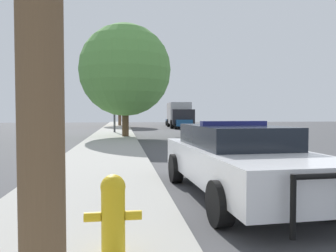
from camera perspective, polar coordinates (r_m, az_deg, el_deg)
The scene contains 9 objects.
sidewalk_left at distance 6.40m, azimuth -13.76°, elevation -12.04°, with size 3.00×110.00×0.13m.
police_car at distance 6.61m, azimuth 11.97°, elevation -5.51°, with size 2.25×5.20×1.48m.
fire_hydrant at distance 3.62m, azimuth -9.53°, elevation -14.60°, with size 0.60×0.26×0.86m.
traffic_light at distance 26.66m, azimuth -6.03°, elevation 5.87°, with size 3.66×0.35×4.52m.
car_background_oncoming at distance 35.48m, azimuth 2.33°, elevation 0.77°, with size 1.96×4.66×1.41m.
car_background_distant at distance 43.37m, azimuth 1.13°, elevation 0.94°, with size 2.00×4.13×1.28m.
box_truck at distance 38.23m, azimuth 1.98°, elevation 2.10°, with size 2.95×7.99×2.90m.
tree_sidewalk_far at distance 41.80m, azimuth -8.43°, elevation 6.73°, with size 5.55×5.55×7.61m.
tree_sidewalk_mid at distance 22.01m, azimuth -7.48°, elevation 9.59°, with size 6.03×6.03×7.37m.
Camera 1 is at (-4.46, -6.17, 1.63)m, focal length 35.00 mm.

